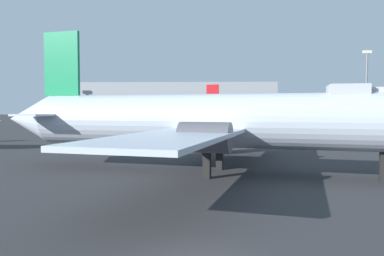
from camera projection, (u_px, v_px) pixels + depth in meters
airplane_at_gate at (231, 121)px, 27.56m from camera, size 38.72×31.60×10.97m
airplane_far_left at (162, 118)px, 81.50m from camera, size 29.74×19.72×9.69m
light_mast_right at (366, 84)px, 107.85m from camera, size 2.40×0.50×21.01m
terminal_building at (177, 104)px, 126.55m from camera, size 60.78×26.07×12.63m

